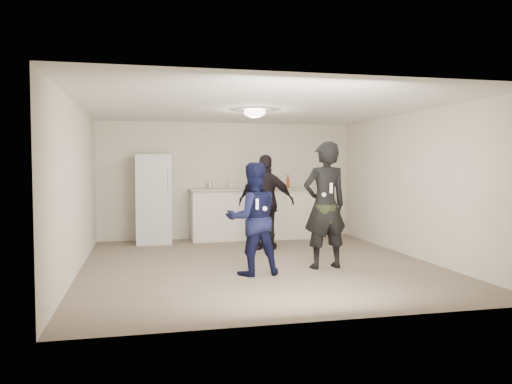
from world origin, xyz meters
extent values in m
plane|color=#6B5B4C|center=(0.00, 0.00, 0.00)|extent=(6.00, 6.00, 0.00)
plane|color=silver|center=(0.00, 0.00, 2.50)|extent=(6.00, 6.00, 0.00)
plane|color=beige|center=(0.00, 3.00, 1.25)|extent=(6.00, 0.00, 6.00)
plane|color=beige|center=(0.00, -3.00, 1.25)|extent=(6.00, 0.00, 6.00)
plane|color=beige|center=(-2.75, 0.00, 1.25)|extent=(0.00, 6.00, 6.00)
plane|color=beige|center=(2.75, 0.00, 1.25)|extent=(0.00, 6.00, 6.00)
cube|color=white|center=(0.49, 2.67, 0.53)|extent=(2.60, 0.56, 1.05)
cube|color=#BFB794|center=(0.49, 2.67, 1.07)|extent=(2.68, 0.64, 0.04)
cube|color=silver|center=(-1.60, 2.60, 0.90)|extent=(0.70, 0.70, 1.80)
cylinder|color=silver|center=(-1.32, 2.23, 1.30)|extent=(0.02, 0.02, 0.60)
ellipsoid|color=white|center=(0.00, 0.30, 2.45)|extent=(0.36, 0.36, 0.16)
cylinder|color=silver|center=(-0.41, 2.78, 1.18)|extent=(0.08, 0.08, 0.17)
imported|color=#101444|center=(-0.26, -0.72, 0.81)|extent=(0.84, 0.68, 1.63)
imported|color=black|center=(0.92, -0.52, 0.97)|extent=(0.76, 0.54, 1.95)
cylinder|color=#273618|center=(0.92, -0.52, 0.85)|extent=(0.34, 0.34, 0.28)
imported|color=black|center=(0.45, 1.30, 0.89)|extent=(1.13, 0.80, 1.78)
cube|color=white|center=(-0.26, -1.00, 1.05)|extent=(0.04, 0.04, 0.15)
sphere|color=white|center=(-0.14, -0.97, 0.98)|extent=(0.07, 0.07, 0.07)
cube|color=white|center=(0.92, -0.77, 1.25)|extent=(0.04, 0.04, 0.15)
sphere|color=silver|center=(0.82, -0.74, 1.15)|extent=(0.07, 0.07, 0.07)
cylinder|color=silver|center=(0.01, 2.69, 1.17)|extent=(0.07, 0.07, 0.16)
cylinder|color=#164E1A|center=(0.79, 2.75, 1.21)|extent=(0.07, 0.07, 0.24)
cylinder|color=#164F20|center=(0.73, 2.51, 1.23)|extent=(0.06, 0.06, 0.28)
cylinder|color=olive|center=(0.41, 2.57, 1.20)|extent=(0.08, 0.08, 0.21)
cylinder|color=#9D3E16|center=(1.25, 2.61, 1.20)|extent=(0.07, 0.07, 0.22)
camera|label=1|loc=(-1.80, -7.72, 1.59)|focal=35.00mm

